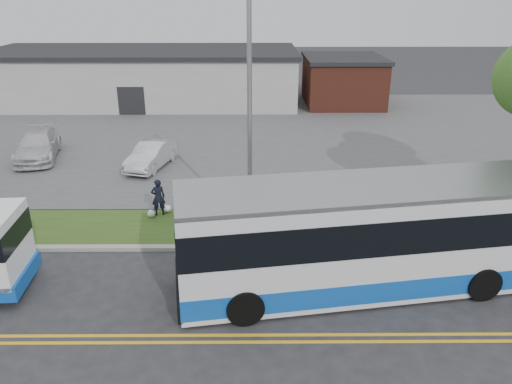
{
  "coord_description": "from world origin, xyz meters",
  "views": [
    {
      "loc": [
        3.12,
        -15.23,
        9.01
      ],
      "look_at": [
        3.24,
        2.83,
        1.6
      ],
      "focal_mm": 35.0,
      "sensor_mm": 36.0,
      "label": 1
    }
  ],
  "objects_px": {
    "transit_bus": "(378,235)",
    "pedestrian": "(158,197)",
    "parked_car_a": "(151,155)",
    "parked_car_b": "(37,146)",
    "streetlight_near": "(250,100)"
  },
  "relations": [
    {
      "from": "transit_bus",
      "to": "pedestrian",
      "type": "xyz_separation_m",
      "value": [
        -7.91,
        5.25,
        -0.89
      ]
    },
    {
      "from": "pedestrian",
      "to": "parked_car_a",
      "type": "relative_size",
      "value": 0.39
    },
    {
      "from": "pedestrian",
      "to": "parked_car_b",
      "type": "xyz_separation_m",
      "value": [
        -8.09,
        7.61,
        -0.06
      ]
    },
    {
      "from": "pedestrian",
      "to": "parked_car_a",
      "type": "height_order",
      "value": "pedestrian"
    },
    {
      "from": "transit_bus",
      "to": "streetlight_near",
      "type": "bearing_deg",
      "value": 126.43
    },
    {
      "from": "transit_bus",
      "to": "parked_car_a",
      "type": "height_order",
      "value": "transit_bus"
    },
    {
      "from": "pedestrian",
      "to": "parked_car_b",
      "type": "height_order",
      "value": "pedestrian"
    },
    {
      "from": "streetlight_near",
      "to": "parked_car_b",
      "type": "relative_size",
      "value": 1.87
    },
    {
      "from": "parked_car_b",
      "to": "transit_bus",
      "type": "bearing_deg",
      "value": -51.66
    },
    {
      "from": "pedestrian",
      "to": "parked_car_b",
      "type": "relative_size",
      "value": 0.31
    },
    {
      "from": "transit_bus",
      "to": "parked_car_a",
      "type": "bearing_deg",
      "value": 120.43
    },
    {
      "from": "streetlight_near",
      "to": "pedestrian",
      "type": "xyz_separation_m",
      "value": [
        -3.85,
        1.27,
        -4.34
      ]
    },
    {
      "from": "transit_bus",
      "to": "parked_car_a",
      "type": "xyz_separation_m",
      "value": [
        -9.35,
        11.29,
        -1.01
      ]
    },
    {
      "from": "transit_bus",
      "to": "parked_car_a",
      "type": "distance_m",
      "value": 14.69
    },
    {
      "from": "streetlight_near",
      "to": "parked_car_b",
      "type": "xyz_separation_m",
      "value": [
        -11.94,
        8.89,
        -4.39
      ]
    }
  ]
}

